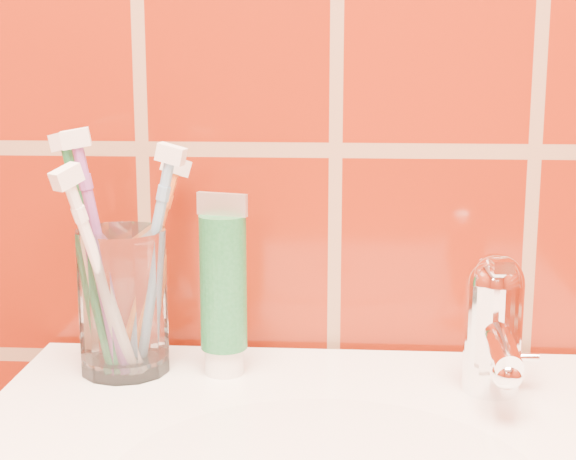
{
  "coord_description": "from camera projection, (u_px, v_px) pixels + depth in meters",
  "views": [
    {
      "loc": [
        0.01,
        0.38,
        1.14
      ],
      "look_at": [
        -0.04,
        1.08,
        0.99
      ],
      "focal_mm": 55.0,
      "sensor_mm": 36.0,
      "label": 1
    }
  ],
  "objects": [
    {
      "name": "glass_tumbler",
      "position": [
        123.0,
        301.0,
        0.78
      ],
      "size": [
        0.1,
        0.1,
        0.13
      ],
      "primitive_type": "cylinder",
      "rotation": [
        0.0,
        0.0,
        -0.26
      ],
      "color": "white",
      "rests_on": "pedestal_sink"
    },
    {
      "name": "toothpaste_tube",
      "position": [
        223.0,
        291.0,
        0.77
      ],
      "size": [
        0.05,
        0.04,
        0.16
      ],
      "rotation": [
        0.0,
        0.0,
        -0.28
      ],
      "color": "white",
      "rests_on": "pedestal_sink"
    },
    {
      "name": "faucet",
      "position": [
        494.0,
        320.0,
        0.73
      ],
      "size": [
        0.05,
        0.11,
        0.12
      ],
      "color": "white",
      "rests_on": "pedestal_sink"
    },
    {
      "name": "toothbrush_0",
      "position": [
        150.0,
        260.0,
        0.78
      ],
      "size": [
        0.09,
        0.08,
        0.21
      ],
      "primitive_type": null,
      "rotation": [
        0.23,
        0.0,
        1.39
      ],
      "color": "#74A5CF",
      "rests_on": "glass_tumbler"
    },
    {
      "name": "toothbrush_1",
      "position": [
        102.0,
        277.0,
        0.75
      ],
      "size": [
        0.13,
        0.14,
        0.21
      ],
      "primitive_type": null,
      "rotation": [
        0.33,
        0.0,
        -0.64
      ],
      "color": "white",
      "rests_on": "glass_tumbler"
    },
    {
      "name": "toothbrush_2",
      "position": [
        148.0,
        263.0,
        0.8
      ],
      "size": [
        0.14,
        0.14,
        0.2
      ],
      "primitive_type": null,
      "rotation": [
        0.35,
        0.0,
        2.29
      ],
      "color": "orange",
      "rests_on": "glass_tumbler"
    },
    {
      "name": "toothbrush_3",
      "position": [
        101.0,
        257.0,
        0.76
      ],
      "size": [
        0.08,
        0.07,
        0.23
      ],
      "primitive_type": null,
      "rotation": [
        0.16,
        0.0,
        -1.34
      ],
      "color": "#844798",
      "rests_on": "glass_tumbler"
    },
    {
      "name": "toothbrush_4",
      "position": [
        92.0,
        256.0,
        0.78
      ],
      "size": [
        0.11,
        0.1,
        0.22
      ],
      "primitive_type": null,
      "rotation": [
        0.24,
        0.0,
        -1.96
      ],
      "color": "#217C42",
      "rests_on": "glass_tumbler"
    }
  ]
}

